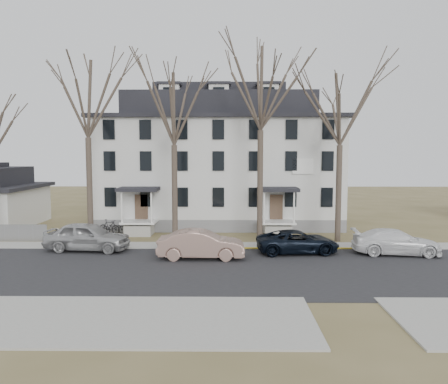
{
  "coord_description": "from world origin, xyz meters",
  "views": [
    {
      "loc": [
        -1.2,
        -20.68,
        6.23
      ],
      "look_at": [
        -1.52,
        9.0,
        3.55
      ],
      "focal_mm": 35.0,
      "sensor_mm": 36.0,
      "label": 1
    }
  ],
  "objects_px": {
    "car_silver": "(87,237)",
    "tree_mid_right": "(341,104)",
    "tree_mid_left": "(174,104)",
    "tree_far_left": "(87,93)",
    "tree_center": "(261,82)",
    "car_white": "(396,242)",
    "boarding_house": "(220,162)",
    "bicycle_left": "(114,228)",
    "bicycle_right": "(109,227)",
    "car_tan": "(201,245)",
    "car_navy": "(298,242)"
  },
  "relations": [
    {
      "from": "car_silver",
      "to": "car_white",
      "type": "bearing_deg",
      "value": -86.86
    },
    {
      "from": "tree_center",
      "to": "car_silver",
      "type": "bearing_deg",
      "value": -163.47
    },
    {
      "from": "tree_mid_left",
      "to": "car_navy",
      "type": "xyz_separation_m",
      "value": [
        8.07,
        -3.82,
        -8.9
      ]
    },
    {
      "from": "tree_far_left",
      "to": "tree_mid_right",
      "type": "bearing_deg",
      "value": 0.0
    },
    {
      "from": "car_navy",
      "to": "car_white",
      "type": "bearing_deg",
      "value": -97.55
    },
    {
      "from": "bicycle_left",
      "to": "car_navy",
      "type": "bearing_deg",
      "value": -125.23
    },
    {
      "from": "tree_mid_right",
      "to": "bicycle_right",
      "type": "xyz_separation_m",
      "value": [
        -16.83,
        2.39,
        -9.05
      ]
    },
    {
      "from": "boarding_house",
      "to": "tree_mid_right",
      "type": "xyz_separation_m",
      "value": [
        8.5,
        -8.15,
        4.22
      ]
    },
    {
      "from": "tree_mid_right",
      "to": "tree_far_left",
      "type": "bearing_deg",
      "value": 180.0
    },
    {
      "from": "boarding_house",
      "to": "bicycle_left",
      "type": "relative_size",
      "value": 11.77
    },
    {
      "from": "tree_mid_left",
      "to": "car_white",
      "type": "bearing_deg",
      "value": -16.28
    },
    {
      "from": "boarding_house",
      "to": "tree_center",
      "type": "bearing_deg",
      "value": -69.8
    },
    {
      "from": "tree_mid_left",
      "to": "car_tan",
      "type": "height_order",
      "value": "tree_mid_left"
    },
    {
      "from": "bicycle_right",
      "to": "tree_far_left",
      "type": "bearing_deg",
      "value": -176.05
    },
    {
      "from": "tree_center",
      "to": "car_silver",
      "type": "height_order",
      "value": "tree_center"
    },
    {
      "from": "car_navy",
      "to": "bicycle_left",
      "type": "distance_m",
      "value": 14.52
    },
    {
      "from": "boarding_house",
      "to": "car_white",
      "type": "bearing_deg",
      "value": -47.99
    },
    {
      "from": "tree_far_left",
      "to": "car_tan",
      "type": "distance_m",
      "value": 13.62
    },
    {
      "from": "tree_far_left",
      "to": "car_white",
      "type": "bearing_deg",
      "value": -11.56
    },
    {
      "from": "car_white",
      "to": "bicycle_right",
      "type": "bearing_deg",
      "value": 77.43
    },
    {
      "from": "car_white",
      "to": "boarding_house",
      "type": "bearing_deg",
      "value": 47.98
    },
    {
      "from": "boarding_house",
      "to": "tree_far_left",
      "type": "bearing_deg",
      "value": -137.82
    },
    {
      "from": "tree_center",
      "to": "bicycle_right",
      "type": "xyz_separation_m",
      "value": [
        -11.33,
        2.39,
        -10.53
      ]
    },
    {
      "from": "car_navy",
      "to": "car_white",
      "type": "height_order",
      "value": "car_white"
    },
    {
      "from": "car_silver",
      "to": "bicycle_left",
      "type": "height_order",
      "value": "car_silver"
    },
    {
      "from": "boarding_house",
      "to": "tree_far_left",
      "type": "distance_m",
      "value": 13.12
    },
    {
      "from": "car_silver",
      "to": "tree_mid_right",
      "type": "bearing_deg",
      "value": -73.27
    },
    {
      "from": "tree_far_left",
      "to": "tree_mid_left",
      "type": "height_order",
      "value": "tree_far_left"
    },
    {
      "from": "bicycle_left",
      "to": "bicycle_right",
      "type": "height_order",
      "value": "bicycle_right"
    },
    {
      "from": "car_silver",
      "to": "car_white",
      "type": "distance_m",
      "value": 19.21
    },
    {
      "from": "tree_mid_right",
      "to": "bicycle_left",
      "type": "distance_m",
      "value": 19.03
    },
    {
      "from": "tree_mid_right",
      "to": "car_navy",
      "type": "relative_size",
      "value": 2.52
    },
    {
      "from": "tree_mid_right",
      "to": "car_silver",
      "type": "distance_m",
      "value": 19.08
    },
    {
      "from": "car_white",
      "to": "bicycle_right",
      "type": "height_order",
      "value": "car_white"
    },
    {
      "from": "boarding_house",
      "to": "car_white",
      "type": "xyz_separation_m",
      "value": [
        11.04,
        -12.25,
        -4.62
      ]
    },
    {
      "from": "tree_far_left",
      "to": "car_white",
      "type": "relative_size",
      "value": 2.62
    },
    {
      "from": "boarding_house",
      "to": "tree_mid_right",
      "type": "bearing_deg",
      "value": -43.81
    },
    {
      "from": "tree_mid_left",
      "to": "tree_center",
      "type": "bearing_deg",
      "value": 0.0
    },
    {
      "from": "tree_mid_right",
      "to": "bicycle_left",
      "type": "height_order",
      "value": "tree_mid_right"
    },
    {
      "from": "boarding_house",
      "to": "car_silver",
      "type": "height_order",
      "value": "boarding_house"
    },
    {
      "from": "tree_far_left",
      "to": "car_tan",
      "type": "height_order",
      "value": "tree_far_left"
    },
    {
      "from": "car_silver",
      "to": "car_tan",
      "type": "relative_size",
      "value": 1.05
    },
    {
      "from": "tree_mid_left",
      "to": "tree_far_left",
      "type": "bearing_deg",
      "value": 180.0
    },
    {
      "from": "tree_mid_left",
      "to": "car_silver",
      "type": "distance_m",
      "value": 10.64
    },
    {
      "from": "tree_mid_left",
      "to": "bicycle_left",
      "type": "bearing_deg",
      "value": 153.33
    },
    {
      "from": "tree_center",
      "to": "bicycle_right",
      "type": "distance_m",
      "value": 15.65
    },
    {
      "from": "tree_far_left",
      "to": "car_tan",
      "type": "xyz_separation_m",
      "value": [
        8.19,
        -5.3,
        -9.51
      ]
    },
    {
      "from": "boarding_house",
      "to": "tree_center",
      "type": "xyz_separation_m",
      "value": [
        3.0,
        -8.15,
        5.71
      ]
    },
    {
      "from": "car_white",
      "to": "bicycle_right",
      "type": "xyz_separation_m",
      "value": [
        -19.36,
        6.49,
        -0.21
      ]
    },
    {
      "from": "boarding_house",
      "to": "tree_center",
      "type": "distance_m",
      "value": 10.39
    }
  ]
}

